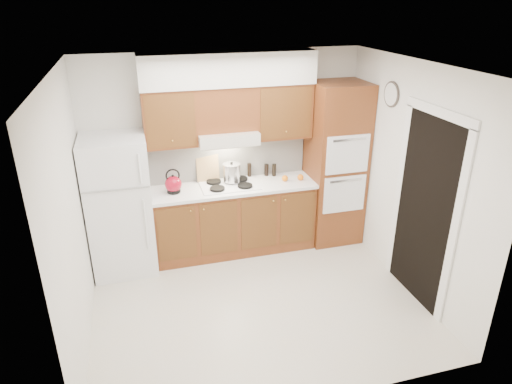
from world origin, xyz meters
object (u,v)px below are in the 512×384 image
(stock_pot, at_px, (232,173))
(oven_cabinet, at_px, (335,164))
(fridge, at_px, (120,206))
(kettle, at_px, (173,184))

(stock_pot, bearing_deg, oven_cabinet, -4.48)
(stock_pot, bearing_deg, fridge, -174.20)
(oven_cabinet, bearing_deg, fridge, -179.30)
(fridge, xyz_separation_m, kettle, (0.66, 0.03, 0.19))
(fridge, distance_m, kettle, 0.69)
(fridge, distance_m, stock_pot, 1.46)
(kettle, bearing_deg, fridge, -156.27)
(oven_cabinet, relative_size, stock_pot, 9.70)
(oven_cabinet, height_order, kettle, oven_cabinet)
(fridge, xyz_separation_m, oven_cabinet, (2.85, 0.03, 0.24))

